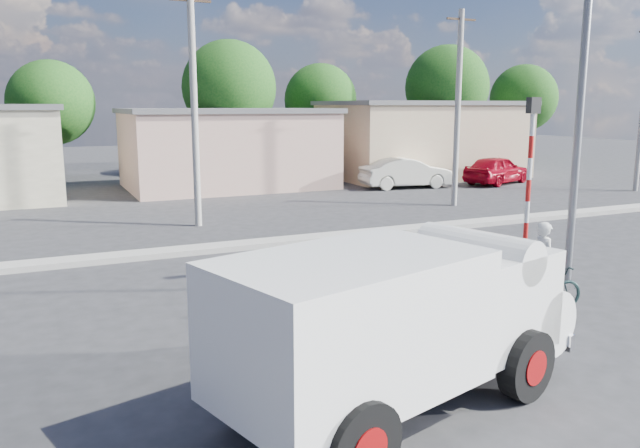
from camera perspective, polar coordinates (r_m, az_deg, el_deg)
name	(u,v)px	position (r m, az deg, el deg)	size (l,w,h in m)	color
ground_plane	(449,324)	(12.53, 11.73, -8.92)	(120.00, 120.00, 0.00)	#2C2C2E
median	(294,240)	(19.28, -2.42, -1.50)	(40.00, 0.80, 0.16)	#99968E
truck	(407,317)	(8.78, 7.98, -8.46)	(6.01, 3.50, 2.34)	black
bicycle	(542,288)	(13.68, 19.60, -5.55)	(0.63, 1.81, 0.95)	#172928
cyclist	(543,274)	(13.60, 19.68, -4.31)	(0.57, 0.37, 1.57)	silver
car_cream	(406,173)	(32.45, 7.87, 4.65)	(1.64, 4.70, 1.55)	silver
car_red	(497,170)	(35.13, 15.85, 4.80)	(1.81, 4.51, 1.54)	#950213
traffic_pole	(529,176)	(15.12, 18.58, 4.21)	(0.28, 0.18, 4.36)	red
streetlight	(578,70)	(15.50, 22.49, 12.89)	(2.34, 0.22, 9.00)	slate
building_row	(210,146)	(32.56, -10.06, 7.01)	(37.80, 7.30, 4.44)	#BEB28F
tree_row	(279,93)	(40.68, -3.74, 11.85)	(51.24, 7.43, 8.42)	#38281E
utility_poles	(333,109)	(23.82, 1.16, 10.51)	(35.40, 0.24, 8.00)	#99968E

